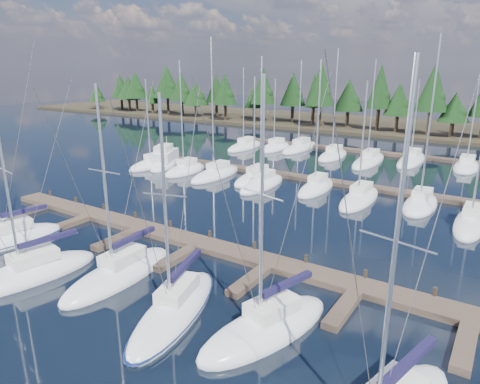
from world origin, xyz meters
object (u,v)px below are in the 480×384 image
Objects in this scene: front_sailboat_4 at (175,310)px; motor_yacht_left at (165,161)px; front_sailboat_1 at (9,239)px; front_sailboat_2 at (29,274)px; main_dock at (196,247)px; front_sailboat_3 at (119,274)px; front_sailboat_5 at (267,328)px.

front_sailboat_4 is 1.31× the size of motor_yacht_left.
front_sailboat_1 is 1.21× the size of front_sailboat_2.
front_sailboat_3 is (-1.37, -6.15, 0.08)m from main_dock.
front_sailboat_1 is at bearing 159.49° from front_sailboat_2.
front_sailboat_3 is at bearing 3.47° from front_sailboat_1.
front_sailboat_4 is 5.15m from front_sailboat_5.
front_sailboat_2 is at bearing -147.13° from front_sailboat_3.
front_sailboat_5 reaches higher than front_sailboat_3.
front_sailboat_1 is 1.22× the size of front_sailboat_3.
front_sailboat_2 is at bearing -168.64° from front_sailboat_5.
main_dock is 3.48× the size of front_sailboat_4.
front_sailboat_3 is at bearing -52.81° from motor_yacht_left.
front_sailboat_2 is 1.35× the size of motor_yacht_left.
front_sailboat_2 reaches higher than front_sailboat_3.
front_sailboat_4 is at bearing -12.47° from front_sailboat_3.
motor_yacht_left is (-20.84, 19.50, 0.30)m from main_dock.
front_sailboat_3 is 5.90m from front_sailboat_4.
front_sailboat_4 is at bearing -46.86° from motor_yacht_left.
front_sailboat_2 is 1.01× the size of front_sailboat_3.
front_sailboat_5 is at bearing -40.32° from motor_yacht_left.
front_sailboat_1 reaches higher than front_sailboat_3.
front_sailboat_4 is 36.90m from motor_yacht_left.
main_dock is 3.42× the size of front_sailboat_3.
front_sailboat_2 reaches higher than front_sailboat_4.
front_sailboat_2 is at bearing -170.11° from front_sailboat_4.
front_sailboat_2 is 1.03× the size of front_sailboat_4.
front_sailboat_3 is 1.33× the size of motor_yacht_left.
front_sailboat_4 is at bearing -165.57° from front_sailboat_5.
front_sailboat_2 is at bearing -20.51° from front_sailboat_1.
front_sailboat_2 is at bearing -63.04° from motor_yacht_left.
front_sailboat_3 is at bearing -102.56° from main_dock.
front_sailboat_4 reaches higher than motor_yacht_left.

